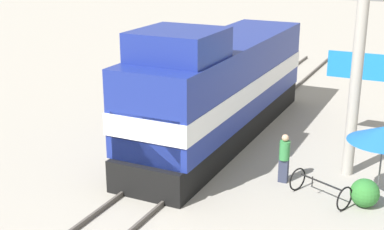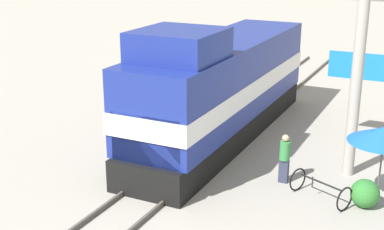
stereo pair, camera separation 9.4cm
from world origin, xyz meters
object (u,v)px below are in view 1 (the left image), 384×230
object	(u,v)px
person_bystander	(284,157)
bicycle	(320,188)
vendor_umbrella	(384,134)
billboard_sign	(357,74)
locomotive	(219,89)
utility_pole	(363,3)

from	to	relation	value
person_bystander	bicycle	size ratio (longest dim) A/B	0.85
vendor_umbrella	person_bystander	size ratio (longest dim) A/B	1.49
billboard_sign	person_bystander	bearing A→B (deg)	-106.03
locomotive	vendor_umbrella	size ratio (longest dim) A/B	5.11
utility_pole	billboard_sign	distance (m)	4.30
billboard_sign	vendor_umbrella	bearing A→B (deg)	-71.86
utility_pole	vendor_umbrella	distance (m)	4.11
locomotive	person_bystander	xyz separation A→B (m)	(3.46, -2.73, -1.20)
vendor_umbrella	billboard_sign	size ratio (longest dim) A/B	0.69
bicycle	locomotive	bearing A→B (deg)	-101.40
bicycle	vendor_umbrella	bearing A→B (deg)	132.88
utility_pole	person_bystander	bearing A→B (deg)	-138.22
locomotive	bicycle	size ratio (longest dim) A/B	6.42
locomotive	bicycle	world-z (taller)	locomotive
person_bystander	utility_pole	bearing A→B (deg)	41.78
vendor_umbrella	locomotive	bearing A→B (deg)	155.17
billboard_sign	bicycle	xyz separation A→B (m)	(0.03, -5.47, -2.37)
vendor_umbrella	utility_pole	bearing A→B (deg)	123.06
person_bystander	bicycle	bearing A→B (deg)	-29.54
person_bystander	bicycle	xyz separation A→B (m)	(1.37, -0.78, -0.50)
bicycle	utility_pole	bearing A→B (deg)	-165.09
billboard_sign	bicycle	distance (m)	5.96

